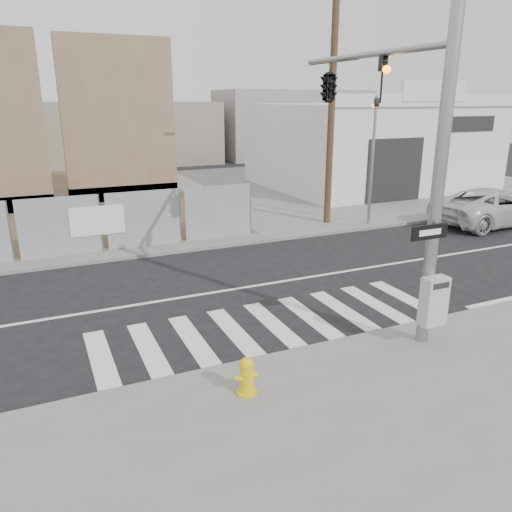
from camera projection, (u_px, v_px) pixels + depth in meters
name	position (u px, v px, depth m)	size (l,w,h in m)	color
ground	(234.00, 289.00, 14.15)	(100.00, 100.00, 0.00)	black
sidewalk_far	(135.00, 201.00, 26.31)	(50.00, 20.00, 0.12)	slate
signal_pole	(360.00, 116.00, 11.92)	(0.96, 5.87, 7.00)	gray
far_signal_pole	(374.00, 143.00, 20.24)	(0.16, 0.20, 5.60)	gray
concrete_wall_right	(120.00, 136.00, 25.19)	(5.50, 1.30, 8.00)	brown
auto_shop	(368.00, 145.00, 30.15)	(12.00, 10.20, 5.95)	silver
utility_pole_right	(332.00, 98.00, 19.92)	(1.60, 0.28, 10.00)	#503A25
fire_hydrant	(247.00, 376.00, 8.82)	(0.49, 0.49, 0.70)	yellow
suv	(494.00, 207.00, 21.29)	(2.59, 5.63, 1.56)	silver
traffic_cone_d	(197.00, 231.00, 18.83)	(0.42, 0.42, 0.62)	orange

